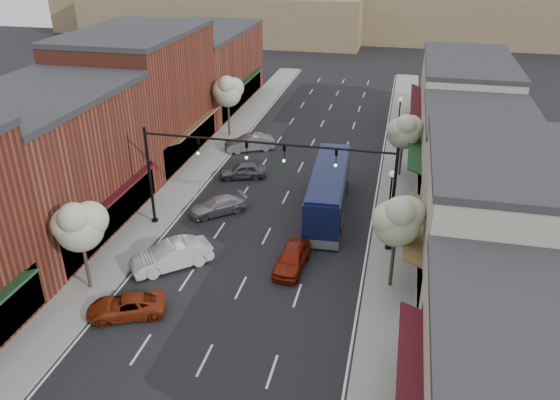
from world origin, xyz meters
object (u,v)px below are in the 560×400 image
Objects in this scene: red_hatchback at (292,258)px; parked_car_a at (126,306)px; tree_left_far at (228,91)px; lamp_post_far at (399,112)px; parked_car_c at (218,206)px; tree_left_near at (79,225)px; tree_right_far at (404,130)px; parked_car_b at (171,256)px; lamp_post_near at (391,191)px; coach_bus at (328,191)px; parked_car_e at (250,143)px; signal_mast_left at (182,165)px; tree_right_near at (398,219)px; parked_car_d at (243,171)px; signal_mast_right at (355,181)px.

red_hatchback is 0.98× the size of parked_car_a.
tree_left_far is 16.26m from lamp_post_far.
tree_left_far is at bearing 155.09° from parked_car_c.
tree_left_near is 1.38× the size of parked_car_a.
parked_car_b is at bearing -127.74° from tree_right_far.
coach_bus is (-4.32, 1.78, -1.26)m from lamp_post_near.
parked_car_c is (0.46, 7.23, -0.20)m from parked_car_b.
parked_car_c is (-7.68, -1.90, -1.14)m from coach_bus.
parked_car_e is (-8.82, 10.57, -1.01)m from coach_bus.
parked_car_b is at bearing -78.81° from signal_mast_left.
tree_right_near is 10.02m from coach_bus.
tree_right_near is at bearing -16.19° from signal_mast_left.
tree_left_far is at bearing 147.73° from parked_car_b.
lamp_post_far is at bearing 90.00° from lamp_post_near.
tree_right_far is 1.32× the size of parked_car_a.
tree_right_near is 1.57× the size of parked_car_d.
tree_left_near is 19.25m from lamp_post_near.
tree_left_far is at bearing 120.81° from red_hatchback.
parked_car_a is 12.10m from parked_car_c.
parked_car_e is (-1.13, 6.10, 0.09)m from parked_car_d.
parked_car_c is 1.09× the size of parked_car_d.
signal_mast_right is at bearing 29.78° from parked_car_d.
lamp_post_far is at bearing 83.78° from signal_mast_right.
tree_right_far is at bearing 50.31° from tree_left_near.
signal_mast_right is at bearing 108.87° from parked_car_a.
parked_car_e is at bearing 126.75° from coach_bus.
tree_right_far is at bearing 77.15° from signal_mast_right.
lamp_post_far is (-0.55, 24.06, -1.45)m from tree_right_near.
parked_car_a is 1.08× the size of parked_car_d.
tree_right_near reaches higher than coach_bus.
signal_mast_right is 1.44× the size of tree_left_near.
signal_mast_right is 10.87m from parked_car_c.
parked_car_c is at bearing -75.41° from tree_left_far.
tree_right_near is at bearing 7.75° from parked_car_e.
lamp_post_far is at bearing 133.36° from parked_car_a.
parked_car_a is (-12.97, -29.68, -2.43)m from lamp_post_far.
signal_mast_left is 1.85× the size of lamp_post_far.
parked_car_e is at bearing 157.37° from parked_car_a.
lamp_post_near reaches higher than parked_car_e.
tree_right_far is at bearing 40.54° from signal_mast_left.
coach_bus is 7.99m from parked_car_c.
tree_right_near is at bearing 13.55° from tree_left_near.
lamp_post_near is at bearing 79.34° from parked_car_b.
lamp_post_near is 17.96m from parked_car_a.
signal_mast_left is 1.84× the size of parked_car_e.
parked_car_d is at bearing -165.70° from tree_right_far.
signal_mast_right reaches higher than tree_left_near.
tree_left_far is (-16.60, 22.00, 0.15)m from tree_right_near.
parked_car_b is 13.61m from parked_car_d.
signal_mast_right is 5.58m from coach_bus.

